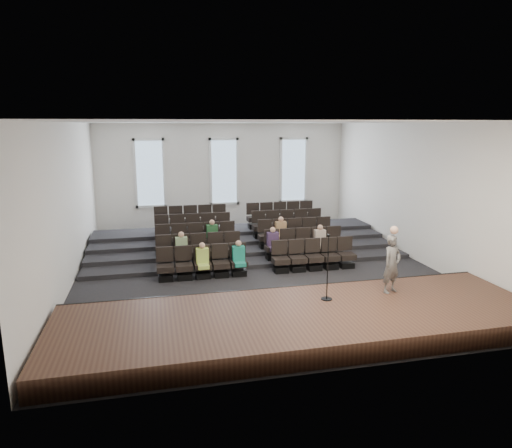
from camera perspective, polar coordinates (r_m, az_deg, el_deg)
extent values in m
plane|color=black|center=(16.03, 0.01, -5.56)|extent=(14.00, 14.00, 0.00)
cube|color=white|center=(15.26, 0.01, 12.66)|extent=(12.00, 14.00, 0.02)
cube|color=white|center=(22.29, -4.04, 6.04)|extent=(12.00, 0.04, 5.00)
cube|color=white|center=(8.89, 10.15, -3.63)|extent=(12.00, 0.04, 5.00)
cube|color=white|center=(15.30, -22.57, 2.27)|extent=(0.04, 14.00, 5.00)
cube|color=white|center=(17.77, 19.34, 3.79)|extent=(0.04, 14.00, 5.00)
cube|color=#492D1F|center=(11.35, 5.88, -12.02)|extent=(11.80, 3.60, 0.50)
cube|color=black|center=(12.91, 3.34, -8.90)|extent=(11.80, 0.06, 0.52)
cube|color=black|center=(18.19, -1.63, -3.14)|extent=(11.80, 4.80, 0.15)
cube|color=black|center=(18.67, -1.94, -2.50)|extent=(11.80, 3.75, 0.30)
cube|color=black|center=(19.15, -2.24, -1.89)|extent=(11.80, 2.70, 0.45)
cube|color=black|center=(19.63, -2.53, -1.32)|extent=(11.80, 1.65, 0.60)
cube|color=black|center=(15.07, -11.21, -6.58)|extent=(0.47, 0.43, 0.20)
cube|color=black|center=(14.97, -11.26, -5.46)|extent=(0.55, 0.50, 0.19)
cube|color=black|center=(15.06, -11.35, -3.73)|extent=(0.55, 0.08, 0.50)
cube|color=black|center=(15.09, -8.92, -6.46)|extent=(0.47, 0.43, 0.20)
cube|color=black|center=(14.99, -8.96, -5.34)|extent=(0.55, 0.50, 0.19)
cube|color=black|center=(15.08, -9.07, -3.62)|extent=(0.55, 0.08, 0.50)
cube|color=black|center=(15.14, -6.65, -6.33)|extent=(0.47, 0.43, 0.20)
cube|color=black|center=(15.04, -6.67, -5.21)|extent=(0.55, 0.50, 0.19)
cube|color=black|center=(15.12, -6.80, -3.50)|extent=(0.55, 0.08, 0.50)
cube|color=black|center=(15.21, -4.39, -6.20)|extent=(0.47, 0.43, 0.20)
cube|color=black|center=(15.11, -4.40, -5.08)|extent=(0.55, 0.50, 0.19)
cube|color=black|center=(15.20, -4.55, -3.37)|extent=(0.55, 0.08, 0.50)
cube|color=black|center=(15.30, -2.15, -6.05)|extent=(0.47, 0.43, 0.20)
cube|color=black|center=(15.21, -2.16, -4.94)|extent=(0.55, 0.50, 0.19)
cube|color=black|center=(15.29, -2.32, -3.25)|extent=(0.55, 0.08, 0.50)
cube|color=black|center=(15.62, 3.11, -5.67)|extent=(0.47, 0.43, 0.20)
cube|color=black|center=(15.53, 3.12, -4.59)|extent=(0.55, 0.50, 0.19)
cube|color=black|center=(15.61, 2.93, -2.93)|extent=(0.55, 0.08, 0.50)
cube|color=black|center=(15.79, 5.21, -5.51)|extent=(0.47, 0.43, 0.20)
cube|color=black|center=(15.70, 5.23, -4.43)|extent=(0.55, 0.50, 0.19)
cube|color=black|center=(15.78, 5.03, -2.79)|extent=(0.55, 0.08, 0.50)
cube|color=black|center=(15.98, 7.27, -5.34)|extent=(0.47, 0.43, 0.20)
cube|color=black|center=(15.89, 7.30, -4.28)|extent=(0.55, 0.50, 0.19)
cube|color=black|center=(15.97, 7.08, -2.66)|extent=(0.55, 0.08, 0.50)
cube|color=black|center=(16.19, 9.27, -5.17)|extent=(0.47, 0.43, 0.20)
cube|color=black|center=(16.10, 9.31, -4.12)|extent=(0.55, 0.50, 0.19)
cube|color=black|center=(16.18, 9.08, -2.52)|extent=(0.55, 0.08, 0.50)
cube|color=black|center=(16.42, 11.22, -5.00)|extent=(0.47, 0.43, 0.20)
cube|color=black|center=(16.33, 11.27, -3.96)|extent=(0.55, 0.50, 0.19)
cube|color=black|center=(16.41, 11.03, -2.39)|extent=(0.55, 0.08, 0.50)
cube|color=black|center=(16.02, -11.36, -4.88)|extent=(0.47, 0.43, 0.20)
cube|color=black|center=(15.93, -11.41, -3.81)|extent=(0.55, 0.50, 0.19)
cube|color=black|center=(16.03, -11.49, -2.20)|extent=(0.55, 0.08, 0.50)
cube|color=black|center=(16.04, -9.21, -4.77)|extent=(0.47, 0.43, 0.20)
cube|color=black|center=(15.96, -9.25, -3.70)|extent=(0.55, 0.50, 0.19)
cube|color=black|center=(16.05, -9.35, -2.09)|extent=(0.55, 0.08, 0.50)
cube|color=black|center=(16.09, -7.07, -4.65)|extent=(0.47, 0.43, 0.20)
cube|color=black|center=(16.00, -7.10, -3.59)|extent=(0.55, 0.50, 0.19)
cube|color=black|center=(16.10, -7.22, -1.99)|extent=(0.55, 0.08, 0.50)
cube|color=black|center=(16.15, -4.95, -4.53)|extent=(0.47, 0.43, 0.20)
cube|color=black|center=(16.07, -4.97, -3.48)|extent=(0.55, 0.50, 0.19)
cube|color=black|center=(16.16, -5.10, -1.88)|extent=(0.55, 0.08, 0.50)
cube|color=black|center=(16.24, -2.85, -4.41)|extent=(0.47, 0.43, 0.20)
cube|color=black|center=(16.15, -2.86, -3.36)|extent=(0.55, 0.50, 0.19)
cube|color=black|center=(16.25, -3.00, -1.77)|extent=(0.55, 0.08, 0.50)
cube|color=black|center=(16.54, 2.12, -4.09)|extent=(0.47, 0.43, 0.20)
cube|color=black|center=(16.46, 2.12, -3.06)|extent=(0.55, 0.50, 0.19)
cube|color=black|center=(16.55, 1.95, -1.50)|extent=(0.55, 0.08, 0.50)
cube|color=black|center=(16.70, 4.11, -3.95)|extent=(0.47, 0.43, 0.20)
cube|color=black|center=(16.62, 4.13, -2.93)|extent=(0.55, 0.50, 0.19)
cube|color=black|center=(16.71, 3.94, -1.39)|extent=(0.55, 0.08, 0.50)
cube|color=black|center=(16.88, 6.06, -3.82)|extent=(0.47, 0.43, 0.20)
cube|color=black|center=(16.80, 6.09, -2.80)|extent=(0.55, 0.50, 0.19)
cube|color=black|center=(16.89, 5.89, -1.28)|extent=(0.55, 0.08, 0.50)
cube|color=black|center=(17.08, 7.97, -3.68)|extent=(0.47, 0.43, 0.20)
cube|color=black|center=(17.00, 8.00, -2.67)|extent=(0.55, 0.50, 0.19)
cube|color=black|center=(17.09, 7.79, -1.17)|extent=(0.55, 0.08, 0.50)
cube|color=black|center=(17.30, 9.83, -3.54)|extent=(0.47, 0.43, 0.20)
cube|color=black|center=(17.22, 9.87, -2.54)|extent=(0.55, 0.50, 0.19)
cube|color=black|center=(17.31, 9.66, -1.06)|extent=(0.55, 0.08, 0.50)
cube|color=black|center=(16.99, -11.49, -3.37)|extent=(0.47, 0.42, 0.20)
cube|color=black|center=(16.91, -11.53, -2.36)|extent=(0.55, 0.50, 0.19)
cube|color=black|center=(17.02, -11.61, -0.85)|extent=(0.55, 0.08, 0.50)
cube|color=black|center=(17.01, -9.47, -3.27)|extent=(0.47, 0.42, 0.20)
cube|color=black|center=(16.93, -9.50, -2.26)|extent=(0.55, 0.50, 0.19)
cube|color=black|center=(17.04, -9.60, -0.75)|extent=(0.55, 0.08, 0.50)
cube|color=black|center=(17.05, -7.45, -3.17)|extent=(0.47, 0.42, 0.20)
cube|color=black|center=(16.97, -7.48, -2.16)|extent=(0.55, 0.50, 0.19)
cube|color=black|center=(17.08, -7.59, -0.65)|extent=(0.55, 0.08, 0.50)
cube|color=black|center=(17.11, -5.45, -3.06)|extent=(0.47, 0.42, 0.20)
cube|color=black|center=(17.03, -5.47, -2.05)|extent=(0.55, 0.50, 0.19)
cube|color=black|center=(17.14, -5.59, -0.55)|extent=(0.55, 0.08, 0.50)
cube|color=black|center=(17.20, -3.47, -2.95)|extent=(0.47, 0.42, 0.20)
cube|color=black|center=(17.12, -3.48, -1.95)|extent=(0.55, 0.50, 0.19)
cube|color=black|center=(17.22, -3.61, -0.46)|extent=(0.55, 0.08, 0.50)
cube|color=black|center=(17.48, 1.23, -2.68)|extent=(0.47, 0.42, 0.20)
cube|color=black|center=(17.40, 1.24, -1.69)|extent=(0.55, 0.50, 0.19)
cube|color=black|center=(17.51, 1.08, -0.23)|extent=(0.55, 0.08, 0.50)
cube|color=black|center=(17.63, 3.13, -2.56)|extent=(0.47, 0.42, 0.20)
cube|color=black|center=(17.55, 3.14, -1.58)|extent=(0.55, 0.50, 0.19)
cube|color=black|center=(17.66, 2.97, -0.13)|extent=(0.55, 0.08, 0.50)
cube|color=black|center=(17.80, 4.98, -2.44)|extent=(0.47, 0.42, 0.20)
cube|color=black|center=(17.72, 5.00, -1.48)|extent=(0.55, 0.50, 0.19)
cube|color=black|center=(17.83, 4.82, -0.04)|extent=(0.55, 0.08, 0.50)
cube|color=black|center=(17.99, 6.81, -2.33)|extent=(0.47, 0.42, 0.20)
cube|color=black|center=(17.91, 6.83, -1.37)|extent=(0.55, 0.50, 0.19)
cube|color=black|center=(18.02, 6.64, 0.05)|extent=(0.55, 0.08, 0.50)
cube|color=black|center=(18.20, 8.59, -2.21)|extent=(0.47, 0.42, 0.20)
cube|color=black|center=(18.12, 8.62, -1.26)|extent=(0.55, 0.50, 0.19)
cube|color=black|center=(18.22, 8.42, 0.14)|extent=(0.55, 0.08, 0.50)
cube|color=black|center=(17.97, -11.60, -2.02)|extent=(0.47, 0.42, 0.20)
cube|color=black|center=(17.89, -11.65, -1.06)|extent=(0.55, 0.50, 0.19)
cube|color=black|center=(18.01, -11.72, 0.36)|extent=(0.55, 0.08, 0.50)
cube|color=black|center=(17.99, -9.69, -1.93)|extent=(0.47, 0.42, 0.20)
cube|color=black|center=(17.91, -9.73, -0.97)|extent=(0.55, 0.50, 0.19)
cube|color=black|center=(18.03, -9.82, 0.45)|extent=(0.55, 0.08, 0.50)
cube|color=black|center=(18.02, -7.79, -1.84)|extent=(0.47, 0.42, 0.20)
cube|color=black|center=(17.95, -7.82, -0.88)|extent=(0.55, 0.50, 0.19)
cube|color=black|center=(18.07, -7.92, 0.54)|extent=(0.55, 0.08, 0.50)
cube|color=black|center=(18.08, -5.90, -1.74)|extent=(0.47, 0.42, 0.20)
cube|color=black|center=(18.01, -5.92, -0.78)|extent=(0.55, 0.50, 0.19)
cube|color=black|center=(18.13, -6.03, 0.63)|extent=(0.55, 0.08, 0.50)
cube|color=black|center=(18.16, -4.02, -1.64)|extent=(0.47, 0.42, 0.20)
cube|color=black|center=(18.09, -4.03, -0.69)|extent=(0.55, 0.50, 0.19)
cube|color=black|center=(18.21, -4.15, 0.71)|extent=(0.55, 0.08, 0.50)
cube|color=black|center=(18.43, 0.44, -1.41)|extent=(0.47, 0.42, 0.20)
cube|color=black|center=(18.36, 0.44, -0.47)|extent=(0.55, 0.50, 0.19)
cube|color=black|center=(18.47, 0.29, 0.92)|extent=(0.55, 0.08, 0.50)
cube|color=black|center=(18.57, 2.24, -1.31)|extent=(0.47, 0.42, 0.20)
cube|color=black|center=(18.50, 2.25, -0.37)|extent=(0.55, 0.50, 0.19)
cube|color=black|center=(18.62, 2.09, 1.00)|extent=(0.55, 0.08, 0.50)
cube|color=black|center=(18.74, 4.02, -1.21)|extent=(0.47, 0.42, 0.20)
cube|color=black|center=(18.67, 4.03, -0.28)|extent=(0.55, 0.50, 0.19)
cube|color=black|center=(18.78, 3.86, 1.07)|extent=(0.55, 0.08, 0.50)
cube|color=black|center=(18.92, 5.76, -1.11)|extent=(0.47, 0.42, 0.20)
cube|color=black|center=(18.85, 5.78, -0.19)|extent=(0.55, 0.50, 0.19)
cube|color=black|center=(18.96, 5.60, 1.15)|extent=(0.55, 0.08, 0.50)
cube|color=black|center=(19.11, 7.46, -1.01)|extent=(0.47, 0.42, 0.20)
cube|color=black|center=(19.04, 7.49, -0.11)|extent=(0.55, 0.50, 0.19)
cube|color=black|center=(19.15, 7.30, 1.22)|extent=(0.55, 0.08, 0.50)
cube|color=black|center=(18.95, -11.71, -0.82)|extent=(0.47, 0.42, 0.20)
cube|color=black|center=(18.89, -11.75, 0.10)|extent=(0.55, 0.50, 0.19)
cube|color=black|center=(19.01, -11.82, 1.44)|extent=(0.55, 0.08, 0.50)
cube|color=black|center=(18.97, -9.90, -0.73)|extent=(0.47, 0.42, 0.20)
cube|color=black|center=(18.90, -9.93, 0.19)|extent=(0.55, 0.50, 0.19)
cube|color=black|center=(19.03, -10.01, 1.52)|extent=(0.55, 0.08, 0.50)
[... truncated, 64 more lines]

